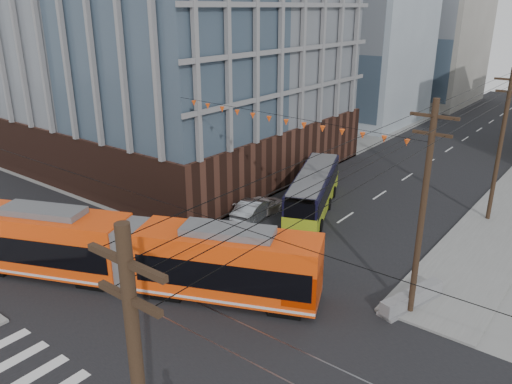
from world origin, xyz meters
TOP-DOWN VIEW (x-y plane):
  - ground at (0.00, 0.00)m, footprint 160.00×160.00m
  - office_building at (-22.00, 23.00)m, footprint 30.00×25.00m
  - bg_bldg_nw_near at (-17.00, 52.00)m, footprint 18.00×16.00m
  - bg_bldg_nw_far at (-14.00, 72.00)m, footprint 16.00×18.00m
  - streetcar at (-4.81, 4.26)m, footprint 20.08×10.85m
  - city_bus at (-2.73, 19.79)m, footprint 6.37×11.24m
  - parked_car_silver at (-5.27, 15.73)m, footprint 2.43×4.90m
  - parked_car_white at (-5.35, 16.74)m, footprint 2.39×4.78m
  - parked_car_grey at (-4.93, 23.67)m, footprint 2.97×4.81m
  - jersey_barrier at (8.30, 11.68)m, footprint 2.18×4.42m

SIDE VIEW (x-z plane):
  - ground at x=0.00m, z-range 0.00..0.00m
  - jersey_barrier at x=8.30m, z-range 0.00..0.87m
  - parked_car_grey at x=-4.93m, z-range 0.00..1.24m
  - parked_car_white at x=-5.35m, z-range 0.00..1.33m
  - parked_car_silver at x=-5.27m, z-range 0.00..1.54m
  - city_bus at x=-2.73m, z-range 0.00..3.16m
  - streetcar at x=-4.81m, z-range 0.00..3.97m
  - bg_bldg_nw_near at x=-17.00m, z-range 0.00..18.00m
  - bg_bldg_nw_far at x=-14.00m, z-range 0.00..20.00m
  - office_building at x=-22.00m, z-range 0.00..28.60m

